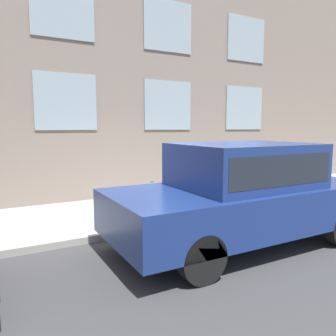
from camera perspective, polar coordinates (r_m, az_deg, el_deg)
ground_plane at (r=6.82m, az=1.22°, el=-10.58°), size 80.00×80.00×0.00m
sidewalk at (r=8.08m, az=-4.11°, el=-7.30°), size 2.98×60.00×0.13m
building_facade at (r=9.78m, az=-8.79°, el=24.26°), size 0.33×40.00×9.94m
fire_hydrant at (r=6.92m, az=-2.80°, el=-5.65°), size 0.29×0.41×0.81m
person at (r=7.36m, az=2.63°, el=-2.26°), size 0.30×0.20×1.24m
parked_car_navy_near at (r=5.90m, az=12.93°, el=-3.81°), size 2.00×4.77×1.80m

